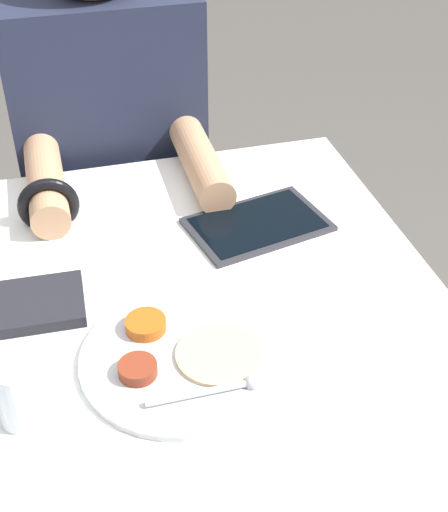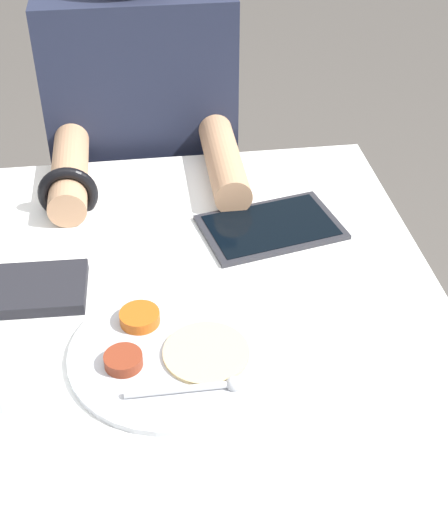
{
  "view_description": "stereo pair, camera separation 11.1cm",
  "coord_description": "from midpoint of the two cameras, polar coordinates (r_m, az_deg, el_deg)",
  "views": [
    {
      "loc": [
        -0.11,
        -0.82,
        1.47
      ],
      "look_at": [
        0.12,
        0.04,
        0.79
      ],
      "focal_mm": 50.0,
      "sensor_mm": 36.0,
      "label": 1
    },
    {
      "loc": [
        0.0,
        -0.84,
        1.47
      ],
      "look_at": [
        0.12,
        0.04,
        0.79
      ],
      "focal_mm": 50.0,
      "sensor_mm": 36.0,
      "label": 2
    }
  ],
  "objects": [
    {
      "name": "dining_table",
      "position": [
        1.38,
        -2.64,
        -15.59
      ],
      "size": [
        0.93,
        0.93,
        0.73
      ],
      "color": "silver",
      "rests_on": "ground_plane"
    },
    {
      "name": "thali_tray",
      "position": [
        1.03,
        -1.44,
        -7.81
      ],
      "size": [
        0.29,
        0.29,
        0.03
      ],
      "color": "#B7BABF",
      "rests_on": "dining_table"
    },
    {
      "name": "red_notebook",
      "position": [
        1.16,
        -13.33,
        -2.82
      ],
      "size": [
        0.2,
        0.12,
        0.02
      ],
      "color": "silver",
      "rests_on": "dining_table"
    },
    {
      "name": "tablet_device",
      "position": [
        1.28,
        6.13,
        2.23
      ],
      "size": [
        0.27,
        0.2,
        0.01
      ],
      "color": "#28282D",
      "rests_on": "dining_table"
    },
    {
      "name": "person_diner",
      "position": [
        1.68,
        -4.34,
        5.28
      ],
      "size": [
        0.4,
        0.48,
        1.21
      ],
      "color": "black",
      "rests_on": "ground_plane"
    },
    {
      "name": "drinking_glass",
      "position": [
        0.98,
        -14.19,
        -9.02
      ],
      "size": [
        0.07,
        0.07,
        0.1
      ],
      "color": "silver",
      "rests_on": "dining_table"
    }
  ]
}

